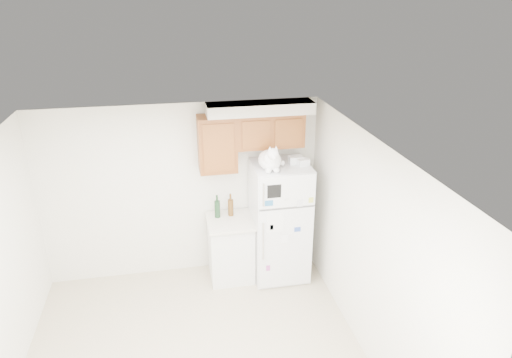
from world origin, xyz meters
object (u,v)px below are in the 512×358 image
object	(u,v)px
base_counter	(231,248)
cat	(271,160)
refrigerator	(280,222)
bottle_green	(217,206)
storage_box_front	(303,162)
bottle_amber	(231,205)
storage_box_back	(296,160)

from	to	relation	value
base_counter	cat	size ratio (longest dim) A/B	1.74
refrigerator	bottle_green	world-z (taller)	refrigerator
base_counter	cat	world-z (taller)	cat
storage_box_front	bottle_amber	bearing A→B (deg)	152.00
refrigerator	storage_box_front	bearing A→B (deg)	-14.19
storage_box_back	storage_box_front	distance (m)	0.12
refrigerator	bottle_green	size ratio (longest dim) A/B	5.10
bottle_amber	refrigerator	bearing A→B (deg)	-16.24
cat	storage_box_back	distance (m)	0.42
refrigerator	bottle_green	distance (m)	0.90
storage_box_front	cat	bearing A→B (deg)	175.80
storage_box_back	bottle_amber	world-z (taller)	storage_box_back
bottle_green	bottle_amber	xyz separation A→B (m)	(0.19, 0.02, -0.00)
base_counter	bottle_green	xyz separation A→B (m)	(-0.16, 0.10, 0.62)
base_counter	cat	distance (m)	1.48
base_counter	storage_box_front	bearing A→B (deg)	-8.47
base_counter	storage_box_back	size ratio (longest dim) A/B	5.11
storage_box_back	bottle_green	bearing A→B (deg)	172.05
cat	bottle_amber	distance (m)	0.96
storage_box_front	bottle_amber	world-z (taller)	storage_box_front
refrigerator	cat	size ratio (longest dim) A/B	3.21
base_counter	storage_box_back	xyz separation A→B (m)	(0.90, -0.05, 1.29)
bottle_amber	base_counter	bearing A→B (deg)	-103.74
base_counter	storage_box_back	distance (m)	1.57
cat	storage_box_front	world-z (taller)	cat
storage_box_back	refrigerator	bearing A→B (deg)	-173.30
bottle_green	bottle_amber	distance (m)	0.19
base_counter	bottle_green	size ratio (longest dim) A/B	2.76
cat	storage_box_back	bearing A→B (deg)	22.66
cat	storage_box_back	xyz separation A→B (m)	(0.38, 0.16, -0.09)
refrigerator	cat	xyz separation A→B (m)	(-0.18, -0.14, 0.99)
refrigerator	base_counter	size ratio (longest dim) A/B	1.85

